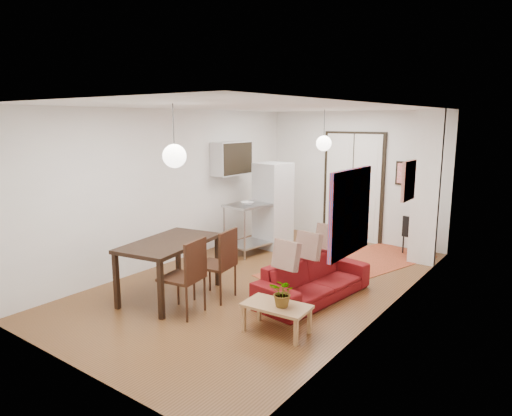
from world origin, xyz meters
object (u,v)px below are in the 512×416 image
Objects in this scene: coffee_table at (277,308)px; kitchen_counter at (256,219)px; sofa at (313,280)px; dining_chair_far at (187,268)px; dining_chair_near at (219,256)px; dining_table at (170,247)px; fridge at (273,205)px; black_side_chair at (416,231)px.

kitchen_counter is at bearing 130.08° from coffee_table.
sofa is 1.94m from dining_chair_far.
dining_table is at bearing -61.85° from dining_chair_near.
fridge reaches higher than dining_table.
sofa is 3.02m from fridge.
dining_table is at bearing -76.53° from fridge.
sofa is 1.11× the size of fridge.
dining_table reaches higher than sofa.
kitchen_counter is (-2.42, 2.87, 0.36)m from coffee_table.
fridge is 3.30m from dining_table.
dining_chair_far is at bearing -67.44° from fridge.
dining_chair_near is at bearing 79.65° from black_side_chair.
coffee_table is at bearing 98.30° from black_side_chair.
sofa is 2.26m from dining_table.
kitchen_counter is 1.80× the size of black_side_chair.
coffee_table is 0.49× the size of fridge.
coffee_table is 1.53m from dining_chair_near.
fridge reaches higher than coffee_table.
coffee_table is at bearing -164.34° from sofa.
coffee_table is at bearing 60.04° from dining_chair_near.
dining_table is at bearing -73.69° from kitchen_counter.
fridge is (-2.14, 2.05, 0.61)m from sofa.
fridge is 1.66× the size of dining_chair_far.
fridge is 2.30× the size of black_side_chair.
dining_chair_near and dining_chair_far have the same top height.
dining_chair_far is at bearing 82.61° from black_side_chair.
dining_table is 2.19× the size of black_side_chair.
sofa is at bearing 112.82° from dining_chair_near.
fridge is 2.98m from dining_chair_near.
dining_chair_near is at bearing 159.52° from coffee_table.
kitchen_counter is 3.28m from black_side_chair.
dining_chair_near is at bearing -58.72° from kitchen_counter.
coffee_table is 0.81× the size of dining_chair_far.
fridge reaches higher than black_side_chair.
dining_chair_near is 1.39× the size of black_side_chair.
dining_table is at bearing 75.45° from black_side_chair.
sofa reaches higher than coffee_table.
fridge is at bearing 86.41° from kitchen_counter.
dining_chair_far is at bearing -172.95° from coffee_table.
black_side_chair is at bearing 86.24° from coffee_table.
black_side_chair is at bearing 41.62° from kitchen_counter.
black_side_chair is (0.49, 3.39, 0.16)m from sofa.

